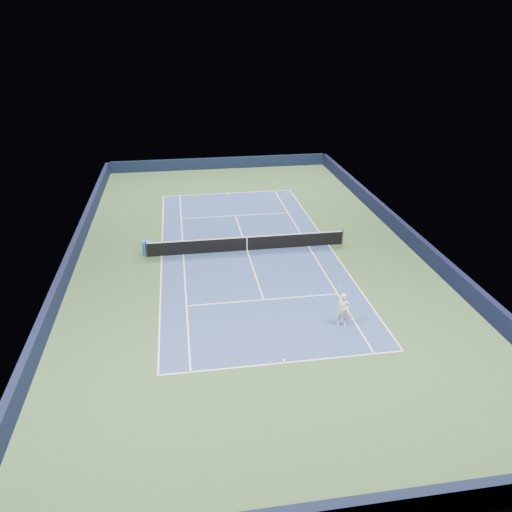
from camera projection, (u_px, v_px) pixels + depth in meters
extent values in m
plane|color=#2F4A28|center=(247.00, 250.00, 32.45)|extent=(40.00, 40.00, 0.00)
cube|color=black|center=(219.00, 163.00, 49.88)|extent=(22.00, 0.35, 1.10)
cube|color=black|center=(405.00, 233.00, 33.73)|extent=(0.35, 40.00, 1.10)
cube|color=black|center=(73.00, 254.00, 30.69)|extent=(0.35, 40.00, 1.10)
cube|color=navy|center=(247.00, 250.00, 32.45)|extent=(10.97, 23.77, 0.01)
cube|color=white|center=(228.00, 193.00, 43.04)|extent=(10.97, 0.08, 0.00)
cube|color=white|center=(285.00, 363.00, 21.85)|extent=(10.97, 0.08, 0.00)
cube|color=white|center=(328.00, 245.00, 33.22)|extent=(0.08, 23.77, 0.00)
cube|color=white|center=(162.00, 256.00, 31.67)|extent=(0.08, 23.77, 0.00)
cube|color=white|center=(308.00, 246.00, 33.02)|extent=(0.08, 23.77, 0.00)
cube|color=white|center=(183.00, 254.00, 31.87)|extent=(0.08, 23.77, 0.00)
cube|color=white|center=(235.00, 216.00, 38.15)|extent=(8.23, 0.08, 0.00)
cube|color=white|center=(264.00, 300.00, 26.74)|extent=(8.23, 0.08, 0.00)
cube|color=white|center=(247.00, 250.00, 32.45)|extent=(0.08, 12.80, 0.00)
cube|color=white|center=(228.00, 194.00, 42.91)|extent=(0.08, 0.30, 0.00)
cube|color=white|center=(284.00, 361.00, 21.99)|extent=(0.08, 0.30, 0.00)
cylinder|color=black|center=(146.00, 249.00, 31.32)|extent=(0.10, 0.10, 1.07)
cylinder|color=black|center=(342.00, 237.00, 33.12)|extent=(0.10, 0.10, 1.07)
cube|color=black|center=(247.00, 244.00, 32.25)|extent=(12.80, 0.03, 0.91)
cube|color=white|center=(247.00, 237.00, 32.04)|extent=(12.80, 0.04, 0.06)
cube|color=white|center=(247.00, 244.00, 32.25)|extent=(0.05, 0.04, 0.91)
cube|color=blue|center=(147.00, 248.00, 31.80)|extent=(0.60, 0.56, 0.87)
cube|color=white|center=(151.00, 247.00, 31.83)|extent=(0.04, 0.39, 0.39)
imported|color=silver|center=(343.00, 310.00, 24.12)|extent=(0.74, 0.60, 1.76)
cylinder|color=pink|center=(349.00, 313.00, 24.20)|extent=(0.03, 0.03, 0.29)
cylinder|color=black|center=(349.00, 318.00, 24.31)|extent=(0.29, 0.02, 0.29)
cylinder|color=pink|center=(349.00, 318.00, 24.31)|extent=(0.31, 0.03, 0.31)
sphere|color=#C3E02F|center=(340.00, 287.00, 24.71)|extent=(0.07, 0.07, 0.07)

